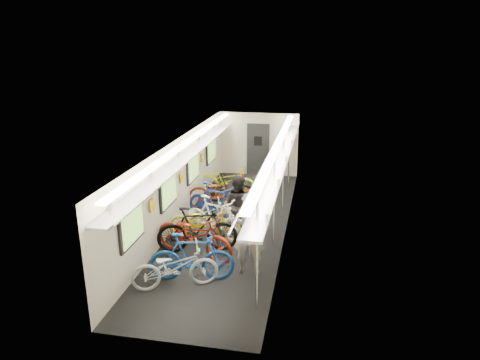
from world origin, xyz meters
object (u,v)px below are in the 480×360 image
at_px(backpack, 259,204).
at_px(passenger_near, 249,234).
at_px(passenger_mid, 238,205).
at_px(bicycle_1, 192,257).
at_px(bicycle_0, 175,267).

bearing_deg(backpack, passenger_near, -84.70).
bearing_deg(passenger_mid, bicycle_1, 98.15).
bearing_deg(bicycle_0, passenger_mid, -38.46).
bearing_deg(bicycle_0, backpack, -63.16).
bearing_deg(backpack, bicycle_0, -119.22).
xyz_separation_m(bicycle_1, passenger_near, (1.13, 0.54, 0.39)).
bearing_deg(passenger_mid, passenger_near, 127.17).
relative_size(bicycle_0, bicycle_1, 0.99).
relative_size(bicycle_0, backpack, 4.74).
bearing_deg(bicycle_0, bicycle_1, -61.02).
bearing_deg(passenger_mid, backpack, 143.02).
height_order(passenger_mid, backpack, passenger_mid).
relative_size(passenger_near, passenger_mid, 1.16).
distance_m(bicycle_1, backpack, 2.02).
distance_m(bicycle_1, passenger_near, 1.32).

